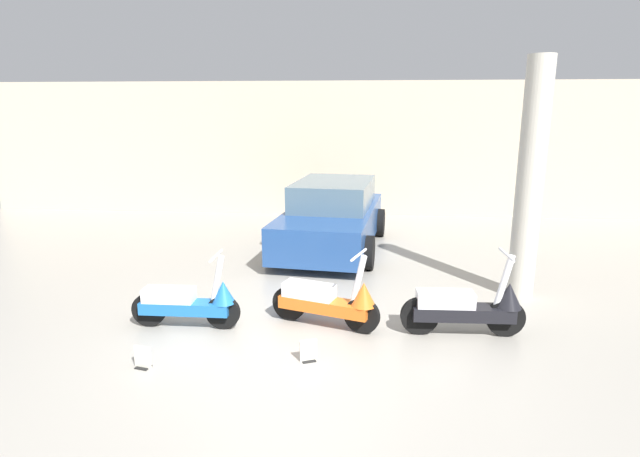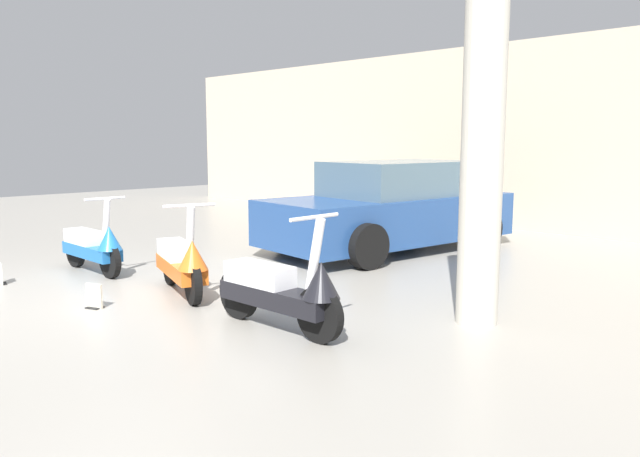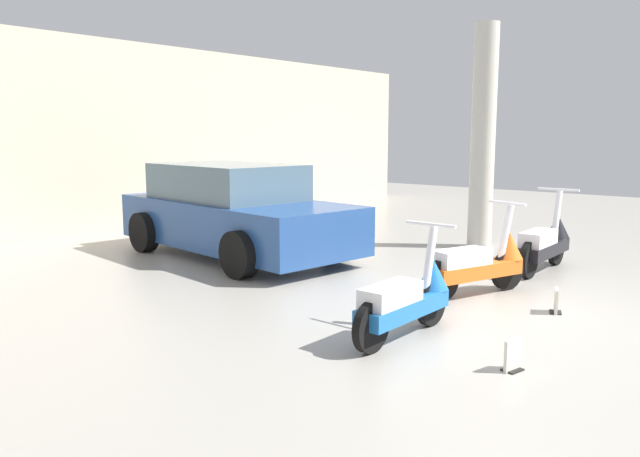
# 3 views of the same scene
# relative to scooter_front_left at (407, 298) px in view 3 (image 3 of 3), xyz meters

# --- Properties ---
(ground_plane) EXTENTS (28.00, 28.00, 0.00)m
(ground_plane) POSITION_rel_scooter_front_left_xyz_m (1.35, -0.49, -0.37)
(ground_plane) COLOR #9E998E
(wall_back) EXTENTS (19.60, 0.12, 3.64)m
(wall_back) POSITION_rel_scooter_front_left_xyz_m (1.35, 7.78, 1.45)
(wall_back) COLOR beige
(wall_back) RESTS_ON ground_plane
(scooter_front_left) EXTENTS (1.48, 0.53, 1.03)m
(scooter_front_left) POSITION_rel_scooter_front_left_xyz_m (0.00, 0.00, 0.00)
(scooter_front_left) COLOR black
(scooter_front_left) RESTS_ON ground_plane
(scooter_front_right) EXTENTS (1.49, 0.76, 1.08)m
(scooter_front_right) POSITION_rel_scooter_front_left_xyz_m (1.85, 0.17, 0.02)
(scooter_front_right) COLOR black
(scooter_front_right) RESTS_ON ground_plane
(scooter_front_center) EXTENTS (1.60, 0.57, 1.11)m
(scooter_front_center) POSITION_rel_scooter_front_left_xyz_m (3.66, 0.07, 0.03)
(scooter_front_center) COLOR black
(scooter_front_center) RESTS_ON ground_plane
(car_rear_left) EXTENTS (2.38, 4.33, 1.41)m
(car_rear_left) POSITION_rel_scooter_front_left_xyz_m (1.66, 4.20, 0.31)
(car_rear_left) COLOR navy
(car_rear_left) RESTS_ON ground_plane
(placard_near_left_scooter) EXTENTS (0.20, 0.15, 0.26)m
(placard_near_left_scooter) POSITION_rel_scooter_front_left_xyz_m (-0.19, -1.11, -0.25)
(placard_near_left_scooter) COLOR black
(placard_near_left_scooter) RESTS_ON ground_plane
(placard_near_right_scooter) EXTENTS (0.20, 0.17, 0.26)m
(placard_near_right_scooter) POSITION_rel_scooter_front_left_xyz_m (1.67, -0.79, -0.25)
(placard_near_right_scooter) COLOR black
(placard_near_right_scooter) RESTS_ON ground_plane
(support_column_side) EXTENTS (0.40, 0.40, 3.64)m
(support_column_side) POSITION_rel_scooter_front_left_xyz_m (4.78, 1.59, 1.45)
(support_column_side) COLOR beige
(support_column_side) RESTS_ON ground_plane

